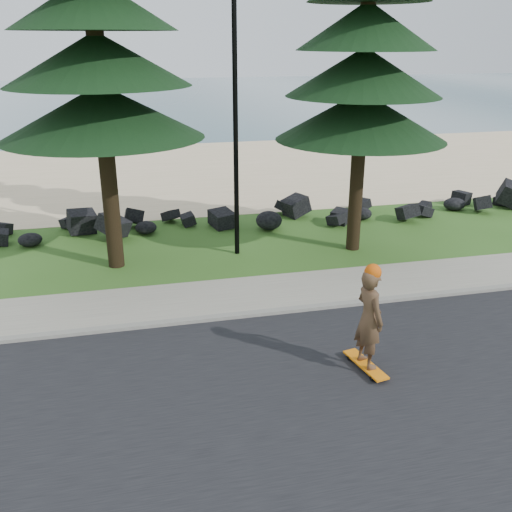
{
  "coord_description": "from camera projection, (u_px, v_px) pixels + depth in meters",
  "views": [
    {
      "loc": [
        -3.03,
        -12.38,
        6.03
      ],
      "look_at": [
        -0.16,
        0.0,
        1.13
      ],
      "focal_mm": 40.0,
      "sensor_mm": 36.0,
      "label": 1
    }
  ],
  "objects": [
    {
      "name": "ocean",
      "position": [
        149.0,
        97.0,
        60.41
      ],
      "size": [
        160.0,
        58.0,
        0.01
      ],
      "primitive_type": "cube",
      "color": "#375D6A",
      "rests_on": "ground"
    },
    {
      "name": "kerb",
      "position": [
        272.0,
        312.0,
        13.23
      ],
      "size": [
        160.0,
        0.2,
        0.1
      ],
      "primitive_type": "cube",
      "color": "gray",
      "rests_on": "ground"
    },
    {
      "name": "road",
      "position": [
        323.0,
        405.0,
        9.97
      ],
      "size": [
        160.0,
        7.0,
        0.02
      ],
      "primitive_type": "cube",
      "color": "black",
      "rests_on": "ground"
    },
    {
      "name": "beach_sand",
      "position": [
        191.0,
        171.0,
        27.24
      ],
      "size": [
        160.0,
        15.0,
        0.01
      ],
      "primitive_type": "cube",
      "color": "#D1BB8B",
      "rests_on": "ground"
    },
    {
      "name": "lamp_post",
      "position": [
        235.0,
        111.0,
        15.48
      ],
      "size": [
        0.25,
        0.14,
        8.14
      ],
      "color": "black",
      "rests_on": "ground"
    },
    {
      "name": "sidewalk",
      "position": [
        261.0,
        293.0,
        14.23
      ],
      "size": [
        160.0,
        2.0,
        0.08
      ],
      "primitive_type": "cube",
      "color": "gray",
      "rests_on": "ground"
    },
    {
      "name": "skateboarder",
      "position": [
        369.0,
        319.0,
        10.65
      ],
      "size": [
        0.59,
        1.21,
        2.18
      ],
      "rotation": [
        0.0,
        0.0,
        1.76
      ],
      "color": "orange",
      "rests_on": "ground"
    },
    {
      "name": "seawall_boulders",
      "position": [
        223.0,
        228.0,
        19.15
      ],
      "size": [
        60.0,
        2.4,
        1.1
      ],
      "primitive_type": null,
      "color": "black",
      "rests_on": "ground"
    },
    {
      "name": "ground",
      "position": [
        262.0,
        298.0,
        14.06
      ],
      "size": [
        160.0,
        160.0,
        0.0
      ],
      "primitive_type": "plane",
      "color": "#315C1C",
      "rests_on": "ground"
    }
  ]
}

